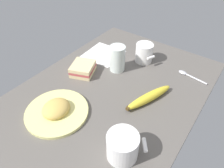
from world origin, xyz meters
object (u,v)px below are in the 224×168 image
at_px(plate_of_food, 57,111).
at_px(spoon, 188,75).
at_px(glass_of_milk, 117,59).
at_px(coffee_mug_milky, 123,146).
at_px(banana, 149,97).
at_px(coffee_mug_black, 144,52).
at_px(paper_napkin, 103,54).
at_px(sandwich_main, 83,69).

height_order(plate_of_food, spoon, plate_of_food).
bearing_deg(glass_of_milk, coffee_mug_milky, -142.81).
bearing_deg(banana, coffee_mug_black, 34.63).
bearing_deg(paper_napkin, coffee_mug_black, -69.87).
height_order(plate_of_food, sandwich_main, plate_of_food).
height_order(glass_of_milk, paper_napkin, glass_of_milk).
relative_size(glass_of_milk, banana, 0.55).
relative_size(coffee_mug_milky, sandwich_main, 0.88).
bearing_deg(plate_of_food, coffee_mug_milky, -89.25).
distance_m(banana, spoon, 0.24).
distance_m(plate_of_food, paper_napkin, 0.40).
xyz_separation_m(plate_of_food, coffee_mug_black, (0.46, -0.08, 0.03)).
height_order(coffee_mug_milky, paper_napkin, coffee_mug_milky).
relative_size(plate_of_food, banana, 1.05).
distance_m(glass_of_milk, spoon, 0.31).
bearing_deg(spoon, paper_napkin, 101.83).
height_order(coffee_mug_black, spoon, coffee_mug_black).
bearing_deg(coffee_mug_milky, spoon, -2.59).
relative_size(banana, paper_napkin, 1.27).
xyz_separation_m(coffee_mug_black, coffee_mug_milky, (-0.46, -0.19, -0.00)).
bearing_deg(glass_of_milk, sandwich_main, 136.10).
bearing_deg(banana, spoon, -15.75).
bearing_deg(spoon, banana, 164.25).
bearing_deg(coffee_mug_milky, plate_of_food, 90.75).
bearing_deg(coffee_mug_black, coffee_mug_milky, -157.20).
distance_m(glass_of_milk, paper_napkin, 0.15).
xyz_separation_m(plate_of_food, glass_of_milk, (0.33, -0.02, 0.04)).
height_order(plate_of_food, glass_of_milk, glass_of_milk).
relative_size(plate_of_food, glass_of_milk, 1.92).
bearing_deg(banana, plate_of_food, 136.90).
xyz_separation_m(sandwich_main, paper_napkin, (0.17, 0.02, -0.02)).
height_order(banana, spoon, banana).
height_order(sandwich_main, banana, sandwich_main).
xyz_separation_m(coffee_mug_black, sandwich_main, (-0.23, 0.16, -0.02)).
distance_m(coffee_mug_black, paper_napkin, 0.20).
bearing_deg(spoon, glass_of_milk, 117.42).
xyz_separation_m(coffee_mug_black, paper_napkin, (-0.07, 0.18, -0.04)).
distance_m(plate_of_food, glass_of_milk, 0.34).
relative_size(coffee_mug_milky, paper_napkin, 0.68).
distance_m(coffee_mug_black, coffee_mug_milky, 0.49).
bearing_deg(glass_of_milk, paper_napkin, 64.67).
relative_size(plate_of_food, coffee_mug_black, 2.19).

